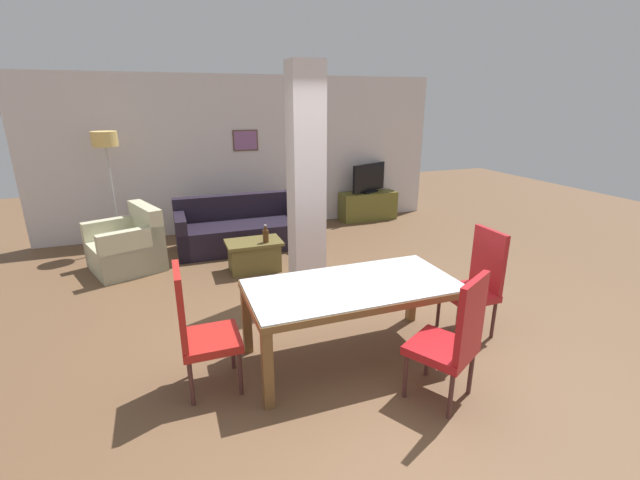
# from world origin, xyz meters

# --- Properties ---
(ground_plane) EXTENTS (18.00, 18.00, 0.00)m
(ground_plane) POSITION_xyz_m (0.00, 0.00, 0.00)
(ground_plane) COLOR brown
(back_wall) EXTENTS (7.20, 0.09, 2.70)m
(back_wall) POSITION_xyz_m (-0.00, 4.57, 1.35)
(back_wall) COLOR silver
(back_wall) RESTS_ON ground_plane
(divider_pillar) EXTENTS (0.38, 0.35, 2.70)m
(divider_pillar) POSITION_xyz_m (0.08, 1.54, 1.35)
(divider_pillar) COLOR silver
(divider_pillar) RESTS_ON ground_plane
(dining_table) EXTENTS (1.88, 0.93, 0.73)m
(dining_table) POSITION_xyz_m (0.00, 0.00, 0.60)
(dining_table) COLOR brown
(dining_table) RESTS_ON ground_plane
(dining_chair_head_right) EXTENTS (0.46, 0.46, 1.08)m
(dining_chair_head_right) POSITION_xyz_m (1.36, 0.00, 0.57)
(dining_chair_head_right) COLOR #B11E23
(dining_chair_head_right) RESTS_ON ground_plane
(dining_chair_near_right) EXTENTS (0.63, 0.63, 1.08)m
(dining_chair_near_right) POSITION_xyz_m (0.47, -0.83, 0.57)
(dining_chair_near_right) COLOR red
(dining_chair_near_right) RESTS_ON ground_plane
(dining_chair_head_left) EXTENTS (0.46, 0.46, 1.08)m
(dining_chair_head_left) POSITION_xyz_m (-1.35, 0.00, 0.57)
(dining_chair_head_left) COLOR red
(dining_chair_head_left) RESTS_ON ground_plane
(sofa) EXTENTS (2.05, 0.91, 0.80)m
(sofa) POSITION_xyz_m (-0.37, 3.49, 0.28)
(sofa) COLOR black
(sofa) RESTS_ON ground_plane
(armchair) EXTENTS (1.11, 1.13, 0.88)m
(armchair) POSITION_xyz_m (-2.05, 3.09, 0.30)
(armchair) COLOR beige
(armchair) RESTS_ON ground_plane
(coffee_table) EXTENTS (0.76, 0.48, 0.43)m
(coffee_table) POSITION_xyz_m (-0.40, 2.41, 0.22)
(coffee_table) COLOR brown
(coffee_table) RESTS_ON ground_plane
(bottle) EXTENTS (0.08, 0.08, 0.25)m
(bottle) POSITION_xyz_m (-0.25, 2.30, 0.52)
(bottle) COLOR #4C2D14
(bottle) RESTS_ON coffee_table
(tv_stand) EXTENTS (1.12, 0.40, 0.55)m
(tv_stand) POSITION_xyz_m (2.28, 4.29, 0.27)
(tv_stand) COLOR brown
(tv_stand) RESTS_ON ground_plane
(tv_screen) EXTENTS (0.83, 0.40, 0.56)m
(tv_screen) POSITION_xyz_m (2.28, 4.29, 0.82)
(tv_screen) COLOR black
(tv_screen) RESTS_ON tv_stand
(floor_lamp) EXTENTS (0.37, 0.37, 1.84)m
(floor_lamp) POSITION_xyz_m (-2.23, 4.01, 1.57)
(floor_lamp) COLOR #B7B7BC
(floor_lamp) RESTS_ON ground_plane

